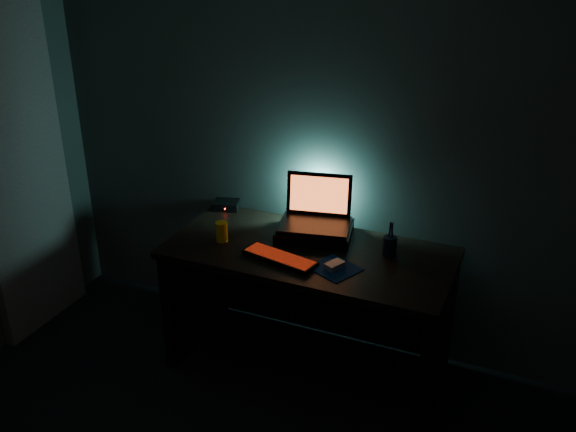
% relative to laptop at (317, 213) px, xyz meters
% --- Properties ---
extents(room, '(3.50, 4.00, 2.50)m').
position_rel_laptop_xyz_m(room, '(0.04, -1.83, 0.38)').
color(room, black).
rests_on(room, ground).
extents(desk, '(1.50, 0.70, 0.75)m').
position_rel_laptop_xyz_m(desk, '(0.04, -0.16, -0.38)').
color(desk, black).
rests_on(desk, ground).
extents(curtain, '(0.06, 0.65, 2.30)m').
position_rel_laptop_xyz_m(curtain, '(-1.67, -0.41, 0.28)').
color(curtain, '#B5AF91').
rests_on(curtain, ground).
extents(riser, '(0.45, 0.37, 0.06)m').
position_rel_laptop_xyz_m(riser, '(0.01, -0.05, -0.09)').
color(riser, black).
rests_on(riser, desk).
extents(laptop, '(0.42, 0.35, 0.26)m').
position_rel_laptop_xyz_m(laptop, '(0.00, 0.00, 0.00)').
color(laptop, black).
rests_on(laptop, riser).
extents(keyboard, '(0.41, 0.21, 0.02)m').
position_rel_laptop_xyz_m(keyboard, '(-0.06, -0.37, -0.11)').
color(keyboard, black).
rests_on(keyboard, desk).
extents(mousepad, '(0.28, 0.27, 0.00)m').
position_rel_laptop_xyz_m(mousepad, '(0.23, -0.34, -0.12)').
color(mousepad, navy).
rests_on(mousepad, desk).
extents(mouse, '(0.09, 0.11, 0.03)m').
position_rel_laptop_xyz_m(mouse, '(0.23, -0.34, -0.10)').
color(mouse, gray).
rests_on(mouse, mousepad).
extents(pen_cup, '(0.10, 0.10, 0.10)m').
position_rel_laptop_xyz_m(pen_cup, '(0.44, -0.10, -0.07)').
color(pen_cup, black).
rests_on(pen_cup, desk).
extents(juice_glass, '(0.07, 0.07, 0.11)m').
position_rel_laptop_xyz_m(juice_glass, '(-0.43, -0.30, -0.06)').
color(juice_glass, yellow).
rests_on(juice_glass, desk).
extents(router, '(0.17, 0.15, 0.05)m').
position_rel_laptop_xyz_m(router, '(-0.61, 0.09, -0.10)').
color(router, black).
rests_on(router, desk).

